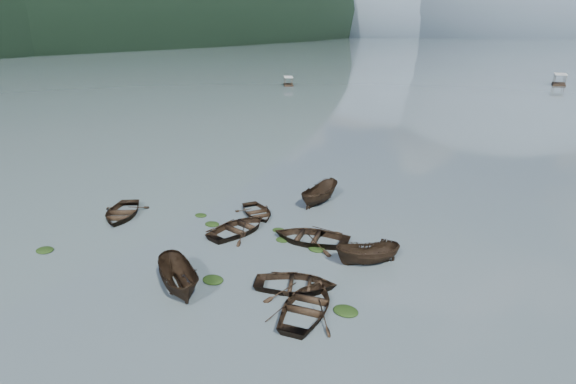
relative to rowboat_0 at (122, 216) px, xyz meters
The scene contains 22 objects.
ground_plane 12.44m from the rowboat_0, 27.98° to the right, with size 2400.00×2400.00×0.00m, color #4C5A5F.
haze_mtn_a 928.19m from the rowboat_0, 105.56° to the left, with size 520.00×520.00×280.00m, color #475666.
haze_mtn_b 895.51m from the rowboat_0, 93.14° to the left, with size 520.00×520.00×340.00m, color #475666.
rowboat_0 is the anchor object (origin of this frame).
rowboat_1 9.59m from the rowboat_0, 12.99° to the left, with size 3.48×4.87×1.01m, color black.
rowboat_2 12.23m from the rowboat_0, 26.76° to the right, with size 1.77×4.71×1.82m, color black.
rowboat_3 18.21m from the rowboat_0, 11.92° to the right, with size 3.40×4.76×0.99m, color black.
rowboat_4 16.45m from the rowboat_0, ahead, with size 3.23×4.52×0.94m, color black.
rowboat_5 18.86m from the rowboat_0, ahead, with size 1.53×4.06×1.57m, color black.
rowboat_6 10.25m from the rowboat_0, 31.51° to the left, with size 2.86×4.00×0.83m, color black.
rowboat_7 14.77m from the rowboat_0, 13.06° to the left, with size 3.66×5.12×1.06m, color black.
rowboat_8 15.41m from the rowboat_0, 40.46° to the left, with size 1.72×4.56×1.76m, color black.
weed_clump_0 6.40m from the rowboat_0, 87.65° to the right, with size 1.18×0.97×0.26m, color black.
weed_clump_1 7.27m from the rowboat_0, 17.17° to the left, with size 1.11×0.89×0.24m, color black.
weed_clump_2 12.50m from the rowboat_0, 18.07° to the right, with size 1.26×1.01×0.27m, color black.
weed_clump_3 12.91m from the rowboat_0, 11.19° to the left, with size 0.95×0.80×0.21m, color black.
weed_clump_4 19.74m from the rowboat_0, ahead, with size 1.31×1.04×0.27m, color black.
weed_clump_5 5.97m from the rowboat_0, 30.50° to the left, with size 0.96×0.77×0.20m, color black.
weed_clump_6 12.23m from the rowboat_0, 17.57° to the left, with size 0.95×0.79×0.20m, color black.
weed_clump_7 15.46m from the rowboat_0, ahead, with size 1.13×0.90×0.25m, color black.
pontoon_left 83.72m from the rowboat_0, 111.17° to the left, with size 2.18×5.22×2.00m, color black, non-canonical shape.
pontoon_centre 116.18m from the rowboat_0, 75.98° to the left, with size 2.82×6.77×2.59m, color black, non-canonical shape.
Camera 1 is at (15.53, -15.02, 13.40)m, focal length 28.00 mm.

